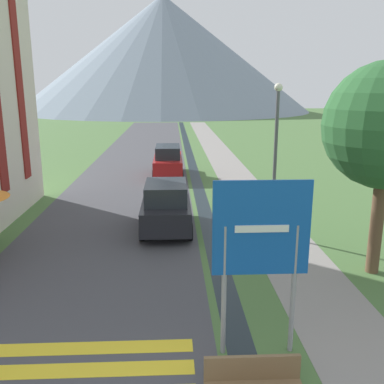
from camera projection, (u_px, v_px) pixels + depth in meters
ground_plane at (175, 180)px, 24.45m from camera, size 160.00×160.00×0.00m
road at (143, 153)px, 34.03m from camera, size 6.40×60.00×0.01m
footpath at (219, 153)px, 34.31m from camera, size 2.20×60.00×0.01m
drainage_channel at (189, 153)px, 34.20m from camera, size 0.60×60.00×0.00m
crosswalk_marking at (50, 371)px, 8.03m from camera, size 5.44×1.84×0.01m
mountain_distant at (163, 54)px, 91.38m from camera, size 62.08×62.08×23.76m
road_sign at (261, 243)px, 8.07m from camera, size 1.85×0.11×3.55m
parked_car_near at (166, 206)px, 15.76m from camera, size 1.85×3.88×1.82m
parked_car_far at (168, 161)px, 25.37m from camera, size 1.75×4.49×1.82m
streetlamp at (276, 148)px, 14.68m from camera, size 0.28×0.28×5.31m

